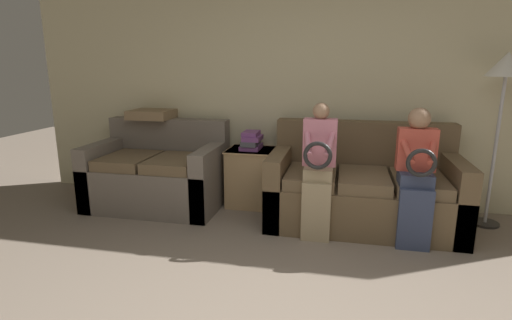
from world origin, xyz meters
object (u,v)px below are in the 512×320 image
child_left_seated (318,166)px  throw_pillow (153,114)px  couch_main (362,190)px  book_stack (251,141)px  side_shelf (252,176)px  couch_side (159,175)px  child_right_seated (416,171)px  floor_lamp (506,77)px

child_left_seated → throw_pillow: 2.14m
couch_main → child_left_seated: size_ratio=1.48×
child_left_seated → book_stack: (-0.77, 0.68, 0.07)m
child_left_seated → book_stack: bearing=138.8°
couch_main → side_shelf: couch_main is taller
child_left_seated → book_stack: child_left_seated is taller
couch_side → child_left_seated: size_ratio=1.17×
child_right_seated → couch_main: bearing=135.0°
couch_side → floor_lamp: size_ratio=0.86×
floor_lamp → throw_pillow: (-3.58, 0.18, -0.45)m
book_stack → throw_pillow: size_ratio=0.66×
child_right_seated → floor_lamp: 1.26m
child_right_seated → couch_side: bearing=170.1°
couch_main → book_stack: (-1.19, 0.26, 0.39)m
floor_lamp → throw_pillow: floor_lamp is taller
throw_pillow → side_shelf: bearing=-4.8°
child_right_seated → child_left_seated: bearing=-179.9°
couch_side → child_right_seated: bearing=-9.9°
side_shelf → throw_pillow: 1.37m
couch_main → child_right_seated: 0.67m
couch_main → couch_side: couch_main is taller
couch_main → floor_lamp: floor_lamp is taller
couch_main → throw_pillow: size_ratio=3.80×
couch_side → throw_pillow: (-0.18, 0.32, 0.64)m
couch_side → child_left_seated: 1.87m
couch_side → book_stack: (1.01, 0.22, 0.39)m
child_left_seated → floor_lamp: floor_lamp is taller
couch_side → couch_main: bearing=-1.1°
side_shelf → book_stack: size_ratio=2.04×
couch_main → floor_lamp: (1.20, 0.19, 1.09)m
couch_side → floor_lamp: bearing=2.5°
book_stack → floor_lamp: size_ratio=0.19×
couch_main → throw_pillow: (-2.38, 0.36, 0.65)m
book_stack → throw_pillow: bearing=175.2°
child_right_seated → side_shelf: bearing=157.1°
couch_main → floor_lamp: 1.64m
couch_side → child_left_seated: child_left_seated is taller
couch_main → throw_pillow: bearing=171.3°
couch_main → child_right_seated: size_ratio=1.51×
book_stack → floor_lamp: 2.49m
couch_main → throw_pillow: 2.49m
child_left_seated → floor_lamp: 1.89m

